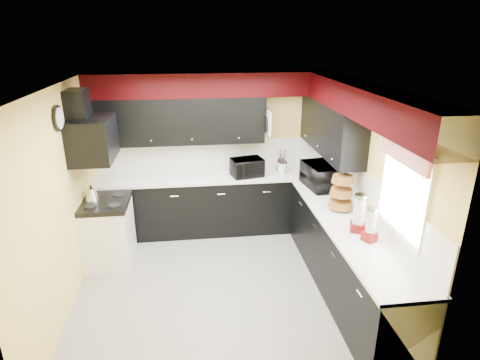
# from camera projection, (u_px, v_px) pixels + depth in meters

# --- Properties ---
(ground) EXTENTS (3.60, 3.60, 0.00)m
(ground) POSITION_uv_depth(u_px,v_px,m) (222.00, 283.00, 5.18)
(ground) COLOR gray
(ground) RESTS_ON ground
(wall_back) EXTENTS (3.60, 0.06, 2.50)m
(wall_back) POSITION_uv_depth(u_px,v_px,m) (211.00, 151.00, 6.42)
(wall_back) COLOR #E0C666
(wall_back) RESTS_ON ground
(wall_right) EXTENTS (0.06, 3.60, 2.50)m
(wall_right) POSITION_uv_depth(u_px,v_px,m) (365.00, 187.00, 4.95)
(wall_right) COLOR #E0C666
(wall_right) RESTS_ON ground
(wall_left) EXTENTS (0.06, 3.60, 2.50)m
(wall_left) POSITION_uv_depth(u_px,v_px,m) (62.00, 201.00, 4.54)
(wall_left) COLOR #E0C666
(wall_left) RESTS_ON ground
(ceiling) EXTENTS (3.60, 3.60, 0.06)m
(ceiling) POSITION_uv_depth(u_px,v_px,m) (218.00, 87.00, 4.31)
(ceiling) COLOR white
(ceiling) RESTS_ON wall_back
(cab_back) EXTENTS (3.60, 0.60, 0.90)m
(cab_back) POSITION_uv_depth(u_px,v_px,m) (214.00, 205.00, 6.42)
(cab_back) COLOR black
(cab_back) RESTS_ON ground
(cab_right) EXTENTS (0.60, 3.00, 0.90)m
(cab_right) POSITION_uv_depth(u_px,v_px,m) (345.00, 258.00, 4.92)
(cab_right) COLOR black
(cab_right) RESTS_ON ground
(counter_back) EXTENTS (3.62, 0.64, 0.04)m
(counter_back) POSITION_uv_depth(u_px,v_px,m) (213.00, 177.00, 6.26)
(counter_back) COLOR white
(counter_back) RESTS_ON cab_back
(counter_right) EXTENTS (0.64, 3.02, 0.04)m
(counter_right) POSITION_uv_depth(u_px,v_px,m) (348.00, 223.00, 4.76)
(counter_right) COLOR white
(counter_right) RESTS_ON cab_right
(splash_back) EXTENTS (3.60, 0.02, 0.50)m
(splash_back) POSITION_uv_depth(u_px,v_px,m) (211.00, 155.00, 6.43)
(splash_back) COLOR white
(splash_back) RESTS_ON counter_back
(splash_right) EXTENTS (0.02, 3.60, 0.50)m
(splash_right) POSITION_uv_depth(u_px,v_px,m) (364.00, 192.00, 4.97)
(splash_right) COLOR white
(splash_right) RESTS_ON counter_right
(upper_back) EXTENTS (2.60, 0.35, 0.70)m
(upper_back) POSITION_uv_depth(u_px,v_px,m) (178.00, 121.00, 6.01)
(upper_back) COLOR black
(upper_back) RESTS_ON wall_back
(upper_right) EXTENTS (0.35, 1.80, 0.70)m
(upper_right) POSITION_uv_depth(u_px,v_px,m) (331.00, 127.00, 5.58)
(upper_right) COLOR black
(upper_right) RESTS_ON wall_right
(soffit_back) EXTENTS (3.60, 0.36, 0.35)m
(soffit_back) POSITION_uv_depth(u_px,v_px,m) (210.00, 84.00, 5.88)
(soffit_back) COLOR black
(soffit_back) RESTS_ON wall_back
(soffit_right) EXTENTS (0.36, 3.24, 0.35)m
(soffit_right) POSITION_uv_depth(u_px,v_px,m) (367.00, 103.00, 4.39)
(soffit_right) COLOR black
(soffit_right) RESTS_ON wall_right
(stove) EXTENTS (0.60, 0.75, 0.86)m
(stove) POSITION_uv_depth(u_px,v_px,m) (109.00, 233.00, 5.56)
(stove) COLOR white
(stove) RESTS_ON ground
(cooktop) EXTENTS (0.62, 0.77, 0.06)m
(cooktop) POSITION_uv_depth(u_px,v_px,m) (105.00, 203.00, 5.39)
(cooktop) COLOR black
(cooktop) RESTS_ON stove
(hood) EXTENTS (0.50, 0.78, 0.55)m
(hood) POSITION_uv_depth(u_px,v_px,m) (93.00, 139.00, 5.08)
(hood) COLOR black
(hood) RESTS_ON wall_left
(hood_duct) EXTENTS (0.24, 0.40, 0.40)m
(hood_duct) POSITION_uv_depth(u_px,v_px,m) (78.00, 106.00, 4.92)
(hood_duct) COLOR black
(hood_duct) RESTS_ON wall_left
(window) EXTENTS (0.03, 0.86, 0.96)m
(window) POSITION_uv_depth(u_px,v_px,m) (404.00, 192.00, 4.01)
(window) COLOR white
(window) RESTS_ON wall_right
(valance) EXTENTS (0.04, 0.88, 0.20)m
(valance) POSITION_uv_depth(u_px,v_px,m) (405.00, 154.00, 3.86)
(valance) COLOR red
(valance) RESTS_ON wall_right
(pan_top) EXTENTS (0.03, 0.22, 0.40)m
(pan_top) POSITION_uv_depth(u_px,v_px,m) (266.00, 106.00, 6.02)
(pan_top) COLOR black
(pan_top) RESTS_ON upper_back
(pan_mid) EXTENTS (0.03, 0.28, 0.46)m
(pan_mid) POSITION_uv_depth(u_px,v_px,m) (267.00, 124.00, 5.99)
(pan_mid) COLOR black
(pan_mid) RESTS_ON upper_back
(pan_low) EXTENTS (0.03, 0.24, 0.42)m
(pan_low) POSITION_uv_depth(u_px,v_px,m) (264.00, 123.00, 6.24)
(pan_low) COLOR black
(pan_low) RESTS_ON upper_back
(cut_board) EXTENTS (0.03, 0.26, 0.35)m
(cut_board) POSITION_uv_depth(u_px,v_px,m) (269.00, 123.00, 5.86)
(cut_board) COLOR white
(cut_board) RESTS_ON upper_back
(baskets) EXTENTS (0.27, 0.27, 0.50)m
(baskets) POSITION_uv_depth(u_px,v_px,m) (341.00, 192.00, 4.99)
(baskets) COLOR brown
(baskets) RESTS_ON upper_right
(clock) EXTENTS (0.03, 0.30, 0.30)m
(clock) POSITION_uv_depth(u_px,v_px,m) (58.00, 118.00, 4.46)
(clock) COLOR black
(clock) RESTS_ON wall_left
(deco_plate) EXTENTS (0.03, 0.24, 0.24)m
(deco_plate) POSITION_uv_depth(u_px,v_px,m) (386.00, 112.00, 4.28)
(deco_plate) COLOR white
(deco_plate) RESTS_ON wall_right
(toaster_oven) EXTENTS (0.55, 0.49, 0.28)m
(toaster_oven) POSITION_uv_depth(u_px,v_px,m) (247.00, 167.00, 6.21)
(toaster_oven) COLOR black
(toaster_oven) RESTS_ON counter_back
(microwave) EXTENTS (0.50, 0.68, 0.34)m
(microwave) POSITION_uv_depth(u_px,v_px,m) (322.00, 176.00, 5.74)
(microwave) COLOR black
(microwave) RESTS_ON counter_right
(utensil_crock) EXTENTS (0.18, 0.18, 0.16)m
(utensil_crock) POSITION_uv_depth(u_px,v_px,m) (282.00, 168.00, 6.34)
(utensil_crock) COLOR silver
(utensil_crock) RESTS_ON counter_back
(knife_block) EXTENTS (0.13, 0.16, 0.21)m
(knife_block) POSITION_uv_depth(u_px,v_px,m) (282.00, 166.00, 6.38)
(knife_block) COLOR black
(knife_block) RESTS_ON counter_back
(kettle) EXTENTS (0.23, 0.23, 0.16)m
(kettle) POSITION_uv_depth(u_px,v_px,m) (92.00, 194.00, 5.39)
(kettle) COLOR silver
(kettle) RESTS_ON cooktop
(dispenser_a) EXTENTS (0.20, 0.20, 0.43)m
(dispenser_a) POSITION_uv_depth(u_px,v_px,m) (359.00, 214.00, 4.46)
(dispenser_a) COLOR #5C180B
(dispenser_a) RESTS_ON counter_right
(dispenser_b) EXTENTS (0.17, 0.17, 0.36)m
(dispenser_b) POSITION_uv_depth(u_px,v_px,m) (371.00, 226.00, 4.26)
(dispenser_b) COLOR maroon
(dispenser_b) RESTS_ON counter_right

